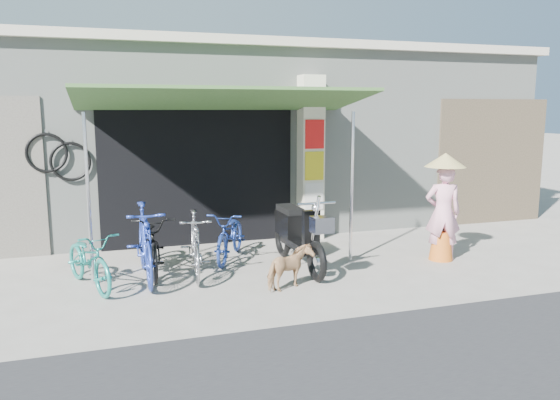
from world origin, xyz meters
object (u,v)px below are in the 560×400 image
object	(u,v)px
street_dog	(290,268)
moped	(297,234)
nun	(443,207)
bike_navy	(231,235)
bike_teal	(89,259)
bike_black	(152,243)
bike_silver	(195,245)
bike_blue	(145,243)

from	to	relation	value
street_dog	moped	bearing A→B (deg)	-53.53
moped	nun	world-z (taller)	nun
moped	bike_navy	bearing A→B (deg)	138.74
bike_teal	bike_black	bearing A→B (deg)	7.63
bike_navy	moped	distance (m)	1.14
street_dog	moped	distance (m)	1.07
street_dog	moped	world-z (taller)	moped
bike_silver	bike_blue	bearing A→B (deg)	-175.31
bike_navy	nun	world-z (taller)	nun
bike_black	nun	distance (m)	4.55
bike_blue	nun	xyz separation A→B (m)	(4.60, -0.37, 0.32)
bike_teal	bike_navy	distance (m)	2.28
bike_silver	nun	bearing A→B (deg)	0.92
bike_navy	nun	size ratio (longest dim) A/B	0.90
bike_silver	moped	world-z (taller)	moped
bike_black	street_dog	distance (m)	2.16
bike_blue	bike_teal	bearing A→B (deg)	-170.53
street_dog	bike_teal	bearing A→B (deg)	42.73
bike_blue	bike_silver	xyz separation A→B (m)	(0.70, -0.02, -0.07)
bike_navy	street_dog	distance (m)	1.74
bike_navy	moped	world-z (taller)	moped
bike_blue	nun	world-z (taller)	nun
street_dog	nun	distance (m)	2.91
bike_teal	moped	distance (m)	3.00
bike_silver	bike_black	bearing A→B (deg)	154.84
bike_silver	moped	bearing A→B (deg)	4.91
bike_black	bike_teal	bearing A→B (deg)	-150.90
bike_teal	bike_blue	world-z (taller)	bike_blue
bike_teal	bike_black	world-z (taller)	bike_black
bike_silver	nun	world-z (taller)	nun
bike_blue	moped	world-z (taller)	moped
bike_teal	bike_silver	distance (m)	1.45
street_dog	bike_silver	bearing A→B (deg)	19.87
moped	bike_black	bearing A→B (deg)	168.27
bike_black	nun	world-z (taller)	nun
bike_teal	street_dog	world-z (taller)	bike_teal
bike_silver	bike_navy	bearing A→B (deg)	51.66
bike_black	nun	bearing A→B (deg)	-8.20
bike_silver	nun	xyz separation A→B (m)	(3.89, -0.35, 0.39)
bike_teal	moped	bearing A→B (deg)	-19.08
bike_black	bike_silver	world-z (taller)	bike_silver
bike_blue	bike_black	size ratio (longest dim) A/B	1.05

